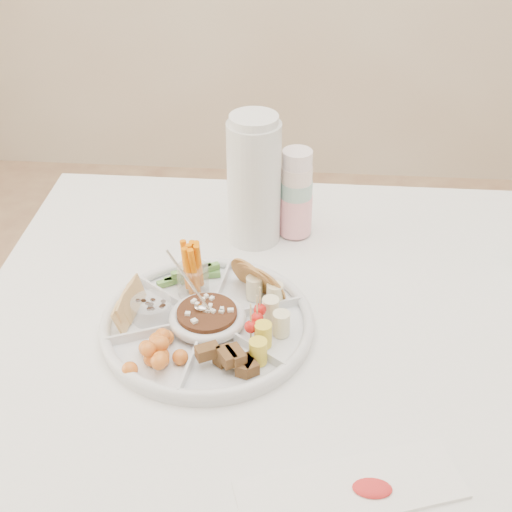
{
  "coord_description": "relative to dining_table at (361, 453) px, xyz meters",
  "views": [
    {
      "loc": [
        -0.14,
        -1.04,
        1.61
      ],
      "look_at": [
        -0.23,
        0.04,
        0.86
      ],
      "focal_mm": 50.0,
      "sensor_mm": 36.0,
      "label": 1
    }
  ],
  "objects": [
    {
      "name": "pita_raisins",
      "position": [
        -0.44,
        -0.05,
        0.42
      ],
      "size": [
        0.13,
        0.13,
        0.06
      ],
      "primitive_type": null,
      "rotation": [
        0.0,
        0.0,
        0.4
      ],
      "color": "tan",
      "rests_on": "party_tray"
    },
    {
      "name": "carrot_cucumber",
      "position": [
        -0.36,
        0.06,
        0.44
      ],
      "size": [
        0.16,
        0.16,
        0.11
      ],
      "primitive_type": null,
      "rotation": [
        0.0,
        0.0,
        0.4
      ],
      "color": "orange",
      "rests_on": "party_tray"
    },
    {
      "name": "cup_stack",
      "position": [
        -0.16,
        0.28,
        0.48
      ],
      "size": [
        0.07,
        0.07,
        0.2
      ],
      "primitive_type": "cylinder",
      "rotation": [
        0.0,
        0.0,
        -0.04
      ],
      "color": "beige",
      "rests_on": "dining_table"
    },
    {
      "name": "dining_table",
      "position": [
        0.0,
        0.0,
        0.0
      ],
      "size": [
        1.52,
        1.02,
        0.76
      ],
      "primitive_type": "cube",
      "color": "white",
      "rests_on": "floor"
    },
    {
      "name": "tortillas",
      "position": [
        -0.23,
        0.04,
        0.42
      ],
      "size": [
        0.14,
        0.14,
        0.06
      ],
      "primitive_type": null,
      "rotation": [
        0.0,
        0.0,
        0.4
      ],
      "color": "#9E7C42",
      "rests_on": "party_tray"
    },
    {
      "name": "placemat",
      "position": [
        -0.06,
        -0.39,
        0.38
      ],
      "size": [
        0.34,
        0.21,
        0.01
      ],
      "primitive_type": "cube",
      "rotation": [
        0.0,
        0.0,
        0.33
      ],
      "color": "white",
      "rests_on": "dining_table"
    },
    {
      "name": "banana_tomato",
      "position": [
        -0.18,
        -0.08,
        0.44
      ],
      "size": [
        0.13,
        0.13,
        0.08
      ],
      "primitive_type": null,
      "rotation": [
        0.0,
        0.0,
        0.4
      ],
      "color": "#DEDB5D",
      "rests_on": "party_tray"
    },
    {
      "name": "thermos",
      "position": [
        -0.25,
        0.25,
        0.52
      ],
      "size": [
        0.14,
        0.14,
        0.29
      ],
      "primitive_type": "cylinder",
      "rotation": [
        0.0,
        0.0,
        0.31
      ],
      "color": "silver",
      "rests_on": "dining_table"
    },
    {
      "name": "cherries",
      "position": [
        -0.39,
        -0.17,
        0.42
      ],
      "size": [
        0.16,
        0.16,
        0.05
      ],
      "primitive_type": null,
      "rotation": [
        0.0,
        0.0,
        0.4
      ],
      "color": "orange",
      "rests_on": "party_tray"
    },
    {
      "name": "granola_chunks",
      "position": [
        -0.26,
        -0.18,
        0.42
      ],
      "size": [
        0.13,
        0.13,
        0.05
      ],
      "primitive_type": null,
      "rotation": [
        0.0,
        0.0,
        0.4
      ],
      "color": "brown",
      "rests_on": "party_tray"
    },
    {
      "name": "party_tray",
      "position": [
        -0.31,
        -0.06,
        0.4
      ],
      "size": [
        0.5,
        0.5,
        0.04
      ],
      "primitive_type": "cylinder",
      "rotation": [
        0.0,
        0.0,
        0.4
      ],
      "color": "white",
      "rests_on": "dining_table"
    },
    {
      "name": "bean_dip",
      "position": [
        -0.31,
        -0.06,
        0.41
      ],
      "size": [
        0.14,
        0.14,
        0.04
      ],
      "primitive_type": "cylinder",
      "rotation": [
        0.0,
        0.0,
        0.4
      ],
      "color": "#42250C",
      "rests_on": "party_tray"
    }
  ]
}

